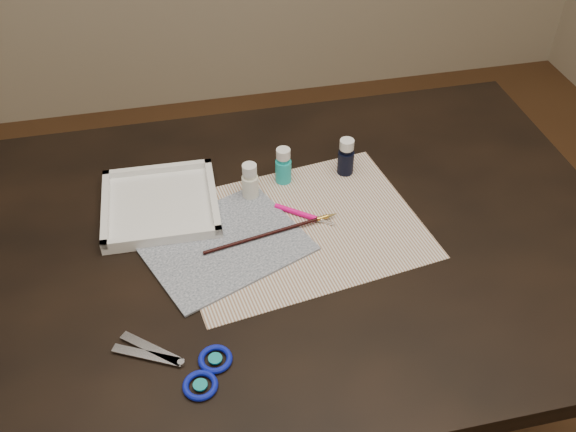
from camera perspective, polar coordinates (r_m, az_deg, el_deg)
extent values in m
cube|color=black|center=(1.51, 0.00, -12.09)|extent=(1.30, 0.90, 0.75)
cube|color=silver|center=(1.24, 0.90, -1.05)|extent=(0.51, 0.42, 0.00)
cube|color=#101F31|center=(1.21, -5.73, -2.48)|extent=(0.35, 0.32, 0.00)
cylinder|color=white|center=(1.29, -3.39, 3.08)|extent=(0.04, 0.04, 0.08)
cylinder|color=#1BB4B6|center=(1.33, -0.42, 4.50)|extent=(0.04, 0.04, 0.08)
cylinder|color=black|center=(1.36, 5.18, 5.27)|extent=(0.04, 0.04, 0.08)
cube|color=white|center=(1.30, -11.29, 1.08)|extent=(0.23, 0.23, 0.03)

